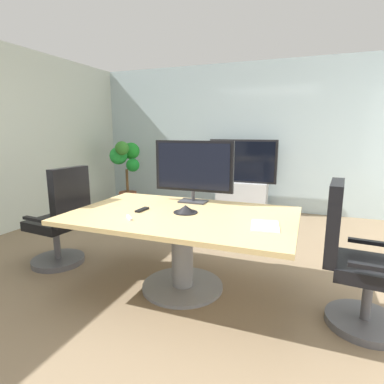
{
  "coord_description": "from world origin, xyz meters",
  "views": [
    {
      "loc": [
        1.14,
        -2.54,
        1.45
      ],
      "look_at": [
        0.1,
        0.19,
        0.87
      ],
      "focal_mm": 28.82,
      "sensor_mm": 36.0,
      "label": 1
    }
  ],
  "objects_px": {
    "office_chair_right": "(356,267)",
    "potted_plant": "(126,165)",
    "conference_phone": "(186,209)",
    "tv_monitor": "(193,168)",
    "wall_display_unit": "(242,188)",
    "remote_control": "(142,210)",
    "office_chair_left": "(61,225)",
    "conference_table": "(182,231)"
  },
  "relations": [
    {
      "from": "office_chair_right",
      "to": "potted_plant",
      "type": "relative_size",
      "value": 0.85
    },
    {
      "from": "potted_plant",
      "to": "conference_phone",
      "type": "height_order",
      "value": "potted_plant"
    },
    {
      "from": "office_chair_right",
      "to": "conference_phone",
      "type": "height_order",
      "value": "office_chair_right"
    },
    {
      "from": "tv_monitor",
      "to": "wall_display_unit",
      "type": "bearing_deg",
      "value": 90.04
    },
    {
      "from": "office_chair_right",
      "to": "remote_control",
      "type": "distance_m",
      "value": 1.83
    },
    {
      "from": "wall_display_unit",
      "to": "conference_phone",
      "type": "xyz_separation_m",
      "value": [
        0.09,
        -2.92,
        0.31
      ]
    },
    {
      "from": "wall_display_unit",
      "to": "potted_plant",
      "type": "height_order",
      "value": "wall_display_unit"
    },
    {
      "from": "office_chair_left",
      "to": "office_chair_right",
      "type": "height_order",
      "value": "same"
    },
    {
      "from": "conference_table",
      "to": "tv_monitor",
      "type": "relative_size",
      "value": 2.38
    },
    {
      "from": "office_chair_left",
      "to": "potted_plant",
      "type": "distance_m",
      "value": 2.67
    },
    {
      "from": "conference_table",
      "to": "conference_phone",
      "type": "height_order",
      "value": "conference_phone"
    },
    {
      "from": "tv_monitor",
      "to": "potted_plant",
      "type": "distance_m",
      "value": 2.99
    },
    {
      "from": "conference_table",
      "to": "wall_display_unit",
      "type": "height_order",
      "value": "wall_display_unit"
    },
    {
      "from": "wall_display_unit",
      "to": "conference_phone",
      "type": "relative_size",
      "value": 5.95
    },
    {
      "from": "tv_monitor",
      "to": "wall_display_unit",
      "type": "relative_size",
      "value": 0.64
    },
    {
      "from": "tv_monitor",
      "to": "conference_phone",
      "type": "height_order",
      "value": "tv_monitor"
    },
    {
      "from": "tv_monitor",
      "to": "wall_display_unit",
      "type": "height_order",
      "value": "tv_monitor"
    },
    {
      "from": "office_chair_left",
      "to": "tv_monitor",
      "type": "bearing_deg",
      "value": 114.56
    },
    {
      "from": "conference_table",
      "to": "remote_control",
      "type": "bearing_deg",
      "value": -173.41
    },
    {
      "from": "conference_phone",
      "to": "office_chair_left",
      "type": "bearing_deg",
      "value": -178.73
    },
    {
      "from": "office_chair_left",
      "to": "remote_control",
      "type": "relative_size",
      "value": 6.41
    },
    {
      "from": "remote_control",
      "to": "office_chair_right",
      "type": "bearing_deg",
      "value": 3.44
    },
    {
      "from": "conference_table",
      "to": "remote_control",
      "type": "xyz_separation_m",
      "value": [
        -0.39,
        -0.04,
        0.18
      ]
    },
    {
      "from": "potted_plant",
      "to": "remote_control",
      "type": "height_order",
      "value": "potted_plant"
    },
    {
      "from": "office_chair_left",
      "to": "remote_control",
      "type": "distance_m",
      "value": 1.07
    },
    {
      "from": "tv_monitor",
      "to": "conference_phone",
      "type": "relative_size",
      "value": 3.82
    },
    {
      "from": "remote_control",
      "to": "office_chair_left",
      "type": "bearing_deg",
      "value": -179.15
    },
    {
      "from": "remote_control",
      "to": "potted_plant",
      "type": "bearing_deg",
      "value": 128.9
    },
    {
      "from": "potted_plant",
      "to": "tv_monitor",
      "type": "bearing_deg",
      "value": -43.65
    },
    {
      "from": "conference_table",
      "to": "potted_plant",
      "type": "bearing_deg",
      "value": 131.4
    },
    {
      "from": "potted_plant",
      "to": "conference_phone",
      "type": "xyz_separation_m",
      "value": [
        2.24,
        -2.49,
        -0.06
      ]
    },
    {
      "from": "tv_monitor",
      "to": "wall_display_unit",
      "type": "xyz_separation_m",
      "value": [
        -0.0,
        2.49,
        -0.64
      ]
    },
    {
      "from": "conference_table",
      "to": "wall_display_unit",
      "type": "xyz_separation_m",
      "value": [
        -0.07,
        2.95,
        -0.11
      ]
    },
    {
      "from": "remote_control",
      "to": "tv_monitor",
      "type": "bearing_deg",
      "value": 60.9
    },
    {
      "from": "wall_display_unit",
      "to": "office_chair_left",
      "type": "bearing_deg",
      "value": -114.63
    },
    {
      "from": "conference_phone",
      "to": "tv_monitor",
      "type": "bearing_deg",
      "value": 101.18
    },
    {
      "from": "office_chair_right",
      "to": "conference_table",
      "type": "bearing_deg",
      "value": 93.91
    },
    {
      "from": "potted_plant",
      "to": "remote_control",
      "type": "bearing_deg",
      "value": -54.41
    },
    {
      "from": "remote_control",
      "to": "conference_phone",
      "type": "bearing_deg",
      "value": 13.97
    },
    {
      "from": "potted_plant",
      "to": "conference_phone",
      "type": "relative_size",
      "value": 5.8
    },
    {
      "from": "conference_table",
      "to": "office_chair_left",
      "type": "height_order",
      "value": "office_chair_left"
    },
    {
      "from": "wall_display_unit",
      "to": "potted_plant",
      "type": "xyz_separation_m",
      "value": [
        -2.15,
        -0.43,
        0.38
      ]
    }
  ]
}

